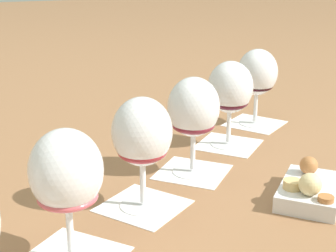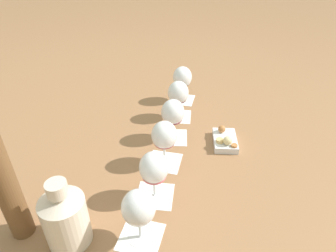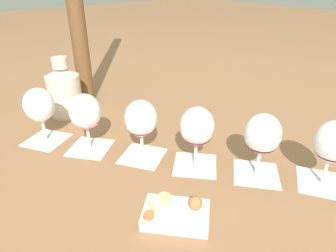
# 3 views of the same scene
# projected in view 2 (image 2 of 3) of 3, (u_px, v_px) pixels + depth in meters

# --- Properties ---
(ground_plane) EXTENTS (8.00, 8.00, 0.00)m
(ground_plane) POSITION_uv_depth(u_px,v_px,m) (168.00, 149.00, 1.14)
(ground_plane) COLOR #936642
(tasting_card_0) EXTENTS (0.16, 0.16, 0.00)m
(tasting_card_0) POSITION_uv_depth(u_px,v_px,m) (141.00, 237.00, 0.82)
(tasting_card_0) COLOR white
(tasting_card_0) RESTS_ON ground_plane
(tasting_card_1) EXTENTS (0.16, 0.16, 0.00)m
(tasting_card_1) POSITION_uv_depth(u_px,v_px,m) (155.00, 195.00, 0.95)
(tasting_card_1) COLOR white
(tasting_card_1) RESTS_ON ground_plane
(tasting_card_2) EXTENTS (0.16, 0.16, 0.00)m
(tasting_card_2) POSITION_uv_depth(u_px,v_px,m) (164.00, 162.00, 1.08)
(tasting_card_2) COLOR white
(tasting_card_2) RESTS_ON ground_plane
(tasting_card_3) EXTENTS (0.16, 0.16, 0.00)m
(tasting_card_3) POSITION_uv_depth(u_px,v_px,m) (173.00, 137.00, 1.20)
(tasting_card_3) COLOR white
(tasting_card_3) RESTS_ON ground_plane
(tasting_card_4) EXTENTS (0.16, 0.16, 0.00)m
(tasting_card_4) POSITION_uv_depth(u_px,v_px,m) (178.00, 116.00, 1.33)
(tasting_card_4) COLOR white
(tasting_card_4) RESTS_ON ground_plane
(tasting_card_5) EXTENTS (0.16, 0.16, 0.00)m
(tasting_card_5) POSITION_uv_depth(u_px,v_px,m) (182.00, 99.00, 1.46)
(tasting_card_5) COLOR white
(tasting_card_5) RESTS_ON ground_plane
(wine_glass_0) EXTENTS (0.09, 0.09, 0.17)m
(wine_glass_0) POSITION_uv_depth(u_px,v_px,m) (139.00, 210.00, 0.76)
(wine_glass_0) COLOR white
(wine_glass_0) RESTS_ON tasting_card_0
(wine_glass_1) EXTENTS (0.09, 0.09, 0.17)m
(wine_glass_1) POSITION_uv_depth(u_px,v_px,m) (154.00, 169.00, 0.88)
(wine_glass_1) COLOR white
(wine_glass_1) RESTS_ON tasting_card_1
(wine_glass_2) EXTENTS (0.09, 0.09, 0.17)m
(wine_glass_2) POSITION_uv_depth(u_px,v_px,m) (164.00, 137.00, 1.02)
(wine_glass_2) COLOR white
(wine_glass_2) RESTS_ON tasting_card_2
(wine_glass_3) EXTENTS (0.09, 0.09, 0.17)m
(wine_glass_3) POSITION_uv_depth(u_px,v_px,m) (173.00, 114.00, 1.14)
(wine_glass_3) COLOR white
(wine_glass_3) RESTS_ON tasting_card_3
(wine_glass_4) EXTENTS (0.09, 0.09, 0.17)m
(wine_glass_4) POSITION_uv_depth(u_px,v_px,m) (178.00, 94.00, 1.27)
(wine_glass_4) COLOR white
(wine_glass_4) RESTS_ON tasting_card_4
(wine_glass_5) EXTENTS (0.09, 0.09, 0.17)m
(wine_glass_5) POSITION_uv_depth(u_px,v_px,m) (182.00, 79.00, 1.40)
(wine_glass_5) COLOR white
(wine_glass_5) RESTS_ON tasting_card_5
(ceramic_vase) EXTENTS (0.12, 0.12, 0.21)m
(ceramic_vase) POSITION_uv_depth(u_px,v_px,m) (65.00, 217.00, 0.77)
(ceramic_vase) COLOR beige
(ceramic_vase) RESTS_ON ground_plane
(snack_dish) EXTENTS (0.16, 0.16, 0.06)m
(snack_dish) POSITION_uv_depth(u_px,v_px,m) (225.00, 140.00, 1.16)
(snack_dish) COLOR silver
(snack_dish) RESTS_ON ground_plane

